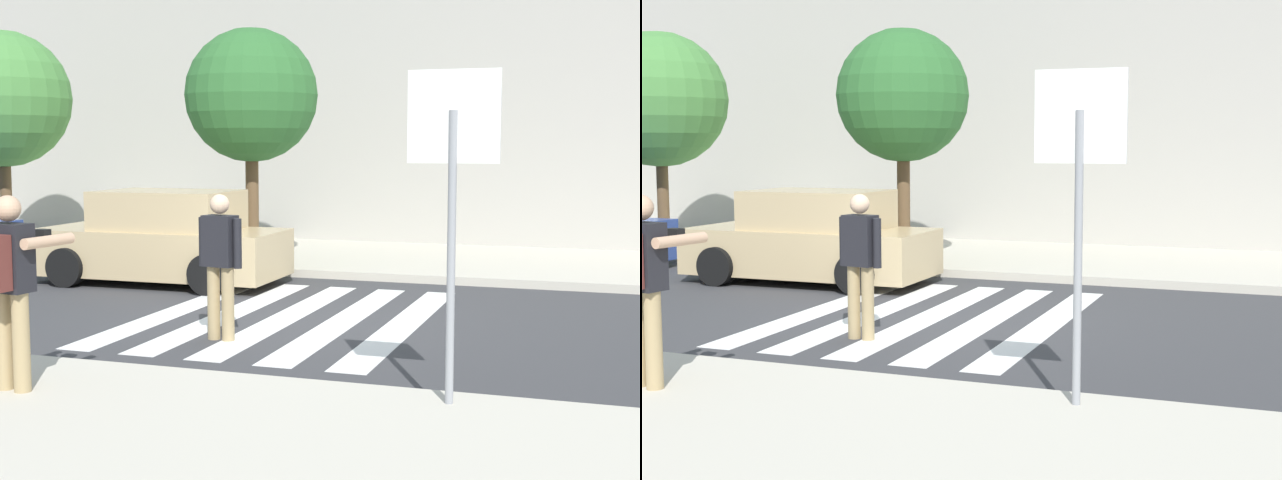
# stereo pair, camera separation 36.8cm
# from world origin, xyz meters

# --- Properties ---
(ground_plane) EXTENTS (120.00, 120.00, 0.00)m
(ground_plane) POSITION_xyz_m (0.00, 0.00, 0.00)
(ground_plane) COLOR #38383A
(sidewalk_far) EXTENTS (60.00, 4.80, 0.14)m
(sidewalk_far) POSITION_xyz_m (0.00, 6.00, 0.07)
(sidewalk_far) COLOR beige
(sidewalk_far) RESTS_ON ground
(building_facade_far) EXTENTS (56.00, 4.00, 6.97)m
(building_facade_far) POSITION_xyz_m (0.00, 10.40, 3.48)
(building_facade_far) COLOR #ADA89E
(building_facade_far) RESTS_ON ground
(crosswalk_stripe_0) EXTENTS (0.44, 5.20, 0.01)m
(crosswalk_stripe_0) POSITION_xyz_m (-1.60, 0.20, 0.00)
(crosswalk_stripe_0) COLOR silver
(crosswalk_stripe_0) RESTS_ON ground
(crosswalk_stripe_1) EXTENTS (0.44, 5.20, 0.01)m
(crosswalk_stripe_1) POSITION_xyz_m (-0.80, 0.20, 0.00)
(crosswalk_stripe_1) COLOR silver
(crosswalk_stripe_1) RESTS_ON ground
(crosswalk_stripe_2) EXTENTS (0.44, 5.20, 0.01)m
(crosswalk_stripe_2) POSITION_xyz_m (0.00, 0.20, 0.00)
(crosswalk_stripe_2) COLOR silver
(crosswalk_stripe_2) RESTS_ON ground
(crosswalk_stripe_3) EXTENTS (0.44, 5.20, 0.01)m
(crosswalk_stripe_3) POSITION_xyz_m (0.80, 0.20, 0.00)
(crosswalk_stripe_3) COLOR silver
(crosswalk_stripe_3) RESTS_ON ground
(crosswalk_stripe_4) EXTENTS (0.44, 5.20, 0.01)m
(crosswalk_stripe_4) POSITION_xyz_m (1.60, 0.20, 0.00)
(crosswalk_stripe_4) COLOR silver
(crosswalk_stripe_4) RESTS_ON ground
(stop_sign) EXTENTS (0.76, 0.08, 2.77)m
(stop_sign) POSITION_xyz_m (2.86, -3.55, 2.16)
(stop_sign) COLOR gray
(stop_sign) RESTS_ON sidewalk_near
(pedestrian_crossing) EXTENTS (0.57, 0.30, 1.72)m
(pedestrian_crossing) POSITION_xyz_m (-0.25, -1.36, 0.97)
(pedestrian_crossing) COLOR tan
(pedestrian_crossing) RESTS_ON ground
(parked_car_tan) EXTENTS (4.10, 1.92, 1.55)m
(parked_car_tan) POSITION_xyz_m (-2.98, 2.30, 0.73)
(parked_car_tan) COLOR tan
(parked_car_tan) RESTS_ON ground
(street_tree_west) EXTENTS (2.78, 2.78, 4.48)m
(street_tree_west) POSITION_xyz_m (-7.80, 4.53, 3.22)
(street_tree_west) COLOR brown
(street_tree_west) RESTS_ON sidewalk_far
(street_tree_center) EXTENTS (2.42, 2.42, 4.27)m
(street_tree_center) POSITION_xyz_m (-2.21, 4.31, 3.18)
(street_tree_center) COLOR brown
(street_tree_center) RESTS_ON sidewalk_far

